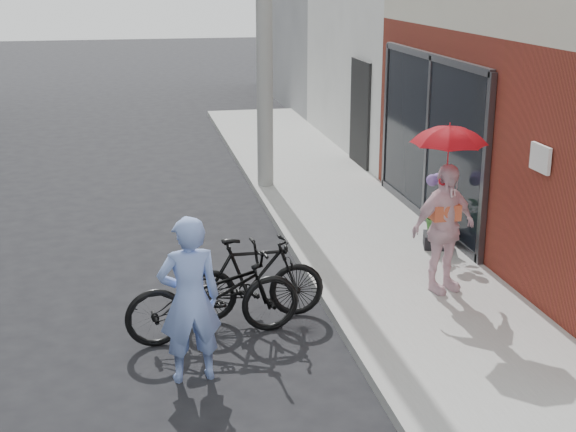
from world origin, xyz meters
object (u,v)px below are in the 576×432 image
object	(u,v)px
bike_right	(253,279)
kimono_woman	(444,228)
officer	(190,300)
planter	(437,240)
bike_left	(213,295)

from	to	relation	value
bike_right	kimono_woman	size ratio (longest dim) A/B	1.05
officer	planter	distance (m)	4.64
bike_left	kimono_woman	distance (m)	2.85
bike_left	planter	world-z (taller)	bike_left
bike_right	kimono_woman	bearing A→B (deg)	-86.90
officer	bike_right	distance (m)	1.52
planter	bike_right	bearing A→B (deg)	-150.46
bike_right	bike_left	bearing A→B (deg)	128.85
bike_left	kimono_woman	size ratio (longest dim) A/B	1.22
kimono_woman	planter	distance (m)	1.71
bike_right	planter	xyz separation A→B (m)	(2.82, 1.60, -0.27)
bike_left	bike_right	bearing A→B (deg)	-57.86
officer	planter	size ratio (longest dim) A/B	4.54
planter	bike_left	bearing A→B (deg)	-148.94
bike_left	bike_right	distance (m)	0.63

